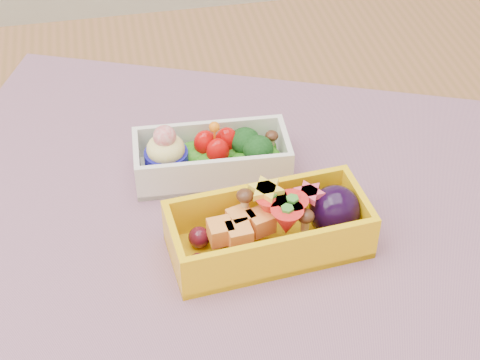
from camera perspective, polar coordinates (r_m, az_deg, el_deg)
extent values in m
cube|color=brown|center=(0.69, -1.84, -4.38)|extent=(1.20, 0.80, 0.04)
cube|color=#8E6270|center=(0.68, -0.54, -2.80)|extent=(0.72, 0.64, 0.00)
cube|color=silver|center=(0.71, -2.19, 1.79)|extent=(0.15, 0.07, 0.04)
ellipsoid|color=#4A9F20|center=(0.71, -2.18, 1.44)|extent=(0.14, 0.06, 0.02)
cylinder|color=#161394|center=(0.70, -5.66, 1.35)|extent=(0.04, 0.04, 0.03)
sphere|color=red|center=(0.68, -5.83, 3.35)|extent=(0.02, 0.02, 0.02)
ellipsoid|color=#BC0807|center=(0.70, -2.69, 2.84)|extent=(0.02, 0.02, 0.03)
ellipsoid|color=#BC0807|center=(0.69, -1.72, 2.22)|extent=(0.02, 0.02, 0.03)
ellipsoid|color=#BC0807|center=(0.71, -1.04, 3.08)|extent=(0.02, 0.02, 0.03)
sphere|color=orange|center=(0.69, -1.99, 4.11)|extent=(0.01, 0.01, 0.01)
ellipsoid|color=black|center=(0.71, 0.39, 3.03)|extent=(0.03, 0.03, 0.02)
ellipsoid|color=black|center=(0.70, 1.40, 2.41)|extent=(0.03, 0.03, 0.02)
ellipsoid|color=#3F2111|center=(0.71, 2.46, 3.43)|extent=(0.01, 0.01, 0.01)
cube|color=yellow|center=(0.63, 2.23, -3.83)|extent=(0.17, 0.09, 0.04)
ellipsoid|color=#490D1B|center=(0.62, -0.70, -5.20)|extent=(0.09, 0.05, 0.02)
cube|color=orange|center=(0.62, -0.03, -3.62)|extent=(0.05, 0.04, 0.02)
cone|color=red|center=(0.63, 2.33, -2.15)|extent=(0.03, 0.03, 0.03)
cone|color=red|center=(0.62, 4.00, -2.47)|extent=(0.03, 0.03, 0.03)
cone|color=red|center=(0.62, 3.61, -3.22)|extent=(0.03, 0.03, 0.03)
cylinder|color=yellow|center=(0.62, 2.02, -0.75)|extent=(0.03, 0.03, 0.01)
cylinder|color=#E53F5B|center=(0.63, 5.34, -1.01)|extent=(0.03, 0.03, 0.01)
ellipsoid|color=#3F2111|center=(0.63, 0.37, -2.29)|extent=(0.01, 0.01, 0.01)
ellipsoid|color=#3F2111|center=(0.62, 5.04, -3.31)|extent=(0.01, 0.01, 0.01)
ellipsoid|color=black|center=(0.64, 7.31, -2.40)|extent=(0.05, 0.04, 0.05)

